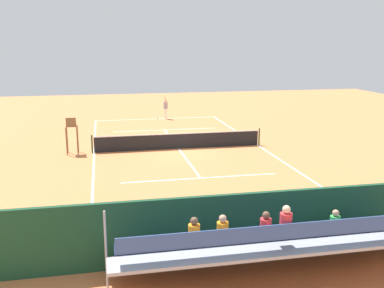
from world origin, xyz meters
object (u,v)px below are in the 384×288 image
at_px(tennis_racket, 160,118).
at_px(tennis_net, 179,141).
at_px(courtside_bench, 351,219).
at_px(bleacher_stand, 277,246).
at_px(tennis_player, 166,107).
at_px(umpire_chair, 72,131).
at_px(tennis_ball_near, 145,123).
at_px(equipment_bag, 311,235).

bearing_deg(tennis_racket, tennis_net, 88.45).
relative_size(courtside_bench, tennis_racket, 3.32).
relative_size(tennis_net, courtside_bench, 5.72).
distance_m(tennis_net, courtside_bench, 13.72).
height_order(tennis_net, bleacher_stand, bleacher_stand).
distance_m(tennis_player, tennis_racket, 1.18).
bearing_deg(bleacher_stand, courtside_bench, -148.99).
height_order(umpire_chair, tennis_racket, umpire_chair).
bearing_deg(tennis_net, umpire_chair, -0.20).
relative_size(umpire_chair, tennis_racket, 3.95).
xyz_separation_m(tennis_net, tennis_racket, (-0.30, -11.23, -0.49)).
xyz_separation_m(tennis_net, courtside_bench, (-3.50, 13.27, 0.06)).
bearing_deg(tennis_net, bleacher_stand, 90.02).
distance_m(courtside_bench, tennis_player, 24.25).
distance_m(tennis_racket, tennis_ball_near, 2.73).
distance_m(umpire_chair, courtside_bench, 16.47).
bearing_deg(equipment_bag, tennis_ball_near, -81.81).
xyz_separation_m(bleacher_stand, tennis_racket, (-0.30, -26.61, -0.92)).
height_order(courtside_bench, tennis_player, tennis_player).
relative_size(umpire_chair, tennis_player, 1.11).
distance_m(umpire_chair, equipment_bag, 15.78).
height_order(equipment_bag, tennis_player, tennis_player).
relative_size(tennis_net, bleacher_stand, 1.14).
height_order(bleacher_stand, tennis_player, bleacher_stand).
bearing_deg(tennis_net, courtside_bench, 104.76).
bearing_deg(bleacher_stand, umpire_chair, -68.04).
bearing_deg(tennis_player, equipment_bag, 92.96).
bearing_deg(bleacher_stand, tennis_ball_near, -87.19).
distance_m(tennis_net, tennis_player, 10.86).
bearing_deg(tennis_player, umpire_chair, 57.14).
bearing_deg(bleacher_stand, tennis_racket, -90.64).
bearing_deg(courtside_bench, umpire_chair, -53.89).
relative_size(tennis_net, tennis_ball_near, 156.06).
distance_m(umpire_chair, tennis_ball_near, 10.31).
bearing_deg(courtside_bench, tennis_ball_near, -78.10).
relative_size(tennis_player, tennis_ball_near, 29.18).
bearing_deg(tennis_racket, equipment_bag, 94.00).
bearing_deg(umpire_chair, tennis_player, -122.86).
relative_size(tennis_net, umpire_chair, 4.81).
xyz_separation_m(umpire_chair, equipment_bag, (-8.23, 13.42, -1.13)).
xyz_separation_m(tennis_net, bleacher_stand, (-0.01, 15.37, 0.44)).
xyz_separation_m(tennis_racket, tennis_ball_near, (1.49, 2.29, 0.02)).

